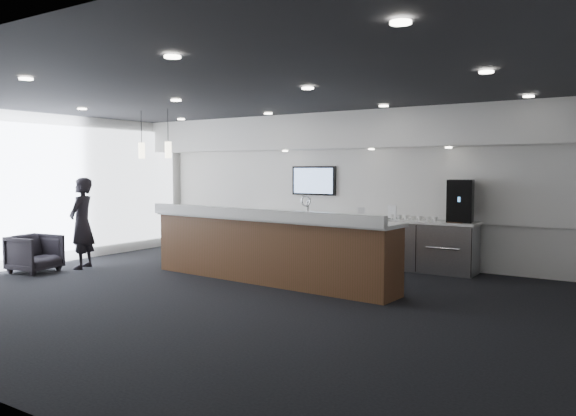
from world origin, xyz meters
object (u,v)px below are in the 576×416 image
Objects in this scene: coffee_machine at (460,201)px; lounge_guest at (82,223)px; service_counter at (268,248)px; armchair at (35,253)px.

coffee_machine is 7.07m from lounge_guest.
service_counter is 2.76× the size of lounge_guest.
service_counter is at bearing -145.89° from coffee_machine.
lounge_guest reaches higher than coffee_machine.
coffee_machine is at bearing 92.43° from lounge_guest.
lounge_guest is at bearing -162.14° from coffee_machine.
lounge_guest reaches higher than armchair.
lounge_guest is (0.38, 0.75, 0.52)m from armchair.
service_counter is 6.25× the size of armchair.
service_counter is at bearing -76.10° from armchair.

